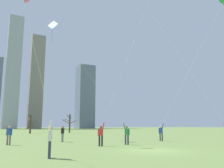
# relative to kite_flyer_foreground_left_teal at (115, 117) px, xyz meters

# --- Properties ---
(ground_plane) EXTENTS (400.00, 400.00, 0.00)m
(ground_plane) POSITION_rel_kite_flyer_foreground_left_teal_xyz_m (0.06, -5.28, -2.40)
(ground_plane) COLOR olive
(kite_flyer_foreground_left_teal) EXTENTS (6.77, 3.21, 11.23)m
(kite_flyer_foreground_left_teal) POSITION_rel_kite_flyer_foreground_left_teal_xyz_m (0.00, 0.00, 0.00)
(kite_flyer_foreground_left_teal) COLOR #33384C
(kite_flyer_foreground_left_teal) RESTS_ON ground
(kite_flyer_midfield_center_white) EXTENTS (7.77, 3.87, 22.79)m
(kite_flyer_midfield_center_white) POSITION_rel_kite_flyer_foreground_left_teal_xyz_m (-0.12, -1.43, 3.27)
(kite_flyer_midfield_center_white) COLOR black
(kite_flyer_midfield_center_white) RESTS_ON ground
(kite_flyer_midfield_right_green) EXTENTS (7.46, 4.87, 16.78)m
(kite_flyer_midfield_right_green) POSITION_rel_kite_flyer_foreground_left_teal_xyz_m (8.34, 1.26, 2.04)
(kite_flyer_midfield_right_green) COLOR #33384C
(kite_flyer_midfield_right_green) RESTS_ON ground
(kite_flyer_foreground_right_yellow) EXTENTS (4.18, 10.05, 19.72)m
(kite_flyer_foreground_right_yellow) POSITION_rel_kite_flyer_foreground_left_teal_xyz_m (4.93, -4.60, 2.71)
(kite_flyer_foreground_right_yellow) COLOR black
(kite_flyer_foreground_right_yellow) RESTS_ON ground
(kite_flyer_far_back_blue) EXTENTS (3.82, 6.94, 8.85)m
(kite_flyer_far_back_blue) POSITION_rel_kite_flyer_foreground_left_teal_xyz_m (-7.52, -7.06, -0.31)
(kite_flyer_far_back_blue) COLOR #33384C
(kite_flyer_far_back_blue) RESTS_ON ground
(bystander_far_off_by_trees) EXTENTS (0.38, 0.40, 1.62)m
(bystander_far_off_by_trees) POSITION_rel_kite_flyer_foreground_left_teal_xyz_m (-3.02, 5.68, -1.49)
(bystander_far_off_by_trees) COLOR gray
(bystander_far_off_by_trees) RESTS_ON ground
(bystander_strolling_midfield) EXTENTS (0.45, 0.34, 1.62)m
(bystander_strolling_midfield) POSITION_rel_kite_flyer_foreground_left_teal_xyz_m (-8.18, 3.81, -1.49)
(bystander_strolling_midfield) COLOR #726656
(bystander_strolling_midfield) RESTS_ON ground
(distant_kite_low_near_trees_pink) EXTENTS (2.76, 2.93, 18.67)m
(distant_kite_low_near_trees_pink) POSITION_rel_kite_flyer_foreground_left_teal_xyz_m (-6.81, 12.52, 14.02)
(distant_kite_low_near_trees_pink) COLOR pink
(distant_kite_low_near_trees_pink) RESTS_ON ground
(bare_tree_far_right_edge) EXTENTS (3.16, 2.37, 4.24)m
(bare_tree_far_right_edge) POSITION_rel_kite_flyer_foreground_left_teal_xyz_m (6.96, 35.32, -0.10)
(bare_tree_far_right_edge) COLOR #423326
(bare_tree_far_right_edge) RESTS_ON ground
(bare_tree_rightmost) EXTENTS (1.63, 2.89, 4.26)m
(bare_tree_rightmost) POSITION_rel_kite_flyer_foreground_left_teal_xyz_m (-1.72, 34.97, -0.30)
(bare_tree_rightmost) COLOR #4C3828
(bare_tree_rightmost) RESTS_ON ground
(skyline_wide_slab) EXTENTS (7.04, 8.61, 58.28)m
(skyline_wide_slab) POSITION_rel_kite_flyer_foreground_left_teal_xyz_m (-0.23, 111.50, 26.75)
(skyline_wide_slab) COLOR #9EA3AD
(skyline_wide_slab) RESTS_ON ground
(skyline_squat_block) EXTENTS (7.61, 8.21, 54.26)m
(skyline_squat_block) POSITION_rel_kite_flyer_foreground_left_teal_xyz_m (13.46, 123.27, 24.73)
(skyline_squat_block) COLOR gray
(skyline_squat_block) RESTS_ON ground
(skyline_tall_tower) EXTENTS (9.65, 9.23, 37.95)m
(skyline_tall_tower) POSITION_rel_kite_flyer_foreground_left_teal_xyz_m (41.69, 116.60, 16.58)
(skyline_tall_tower) COLOR slate
(skyline_tall_tower) RESTS_ON ground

